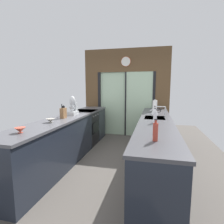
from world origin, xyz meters
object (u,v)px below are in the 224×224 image
at_px(mixing_bowl_far, 50,120).
at_px(paper_towel_roll, 155,106).
at_px(mixing_bowl_near, 20,130).
at_px(soap_bottle_near, 155,132).
at_px(soap_bottle_far, 155,116).
at_px(kettle, 155,111).
at_px(stand_mixer, 73,108).
at_px(oven_range, 85,128).
at_px(knife_block, 63,113).

relative_size(mixing_bowl_far, paper_towel_roll, 0.50).
height_order(mixing_bowl_near, mixing_bowl_far, mixing_bowl_near).
bearing_deg(soap_bottle_near, soap_bottle_far, 90.00).
bearing_deg(kettle, stand_mixer, -163.43).
relative_size(oven_range, stand_mixer, 2.19).
bearing_deg(kettle, soap_bottle_near, -90.05).
distance_m(mixing_bowl_far, paper_towel_roll, 2.57).
xyz_separation_m(mixing_bowl_near, paper_towel_roll, (1.78, 2.57, 0.10)).
bearing_deg(oven_range, soap_bottle_far, -34.94).
distance_m(oven_range, paper_towel_roll, 1.91).
bearing_deg(stand_mixer, soap_bottle_far, -15.72).
distance_m(kettle, paper_towel_roll, 0.42).
bearing_deg(soap_bottle_far, mixing_bowl_near, -147.81).
bearing_deg(mixing_bowl_near, mixing_bowl_far, 90.00).
relative_size(knife_block, paper_towel_roll, 0.89).
bearing_deg(soap_bottle_near, oven_range, 127.71).
height_order(mixing_bowl_near, soap_bottle_far, soap_bottle_far).
distance_m(oven_range, knife_block, 1.32).
bearing_deg(stand_mixer, knife_block, -90.01).
height_order(mixing_bowl_near, paper_towel_roll, paper_towel_roll).
bearing_deg(oven_range, soap_bottle_near, -52.29).
xyz_separation_m(mixing_bowl_far, kettle, (1.78, 1.43, 0.05)).
bearing_deg(kettle, paper_towel_roll, 90.25).
xyz_separation_m(kettle, soap_bottle_near, (-0.00, -2.10, 0.03)).
relative_size(mixing_bowl_near, paper_towel_roll, 0.45).
xyz_separation_m(knife_block, kettle, (1.78, 0.97, -0.02)).
distance_m(mixing_bowl_near, soap_bottle_near, 1.78).
xyz_separation_m(oven_range, knife_block, (0.02, -1.19, 0.57)).
xyz_separation_m(mixing_bowl_near, kettle, (1.78, 2.15, 0.04)).
relative_size(soap_bottle_near, paper_towel_roll, 0.82).
bearing_deg(soap_bottle_near, knife_block, 147.48).
xyz_separation_m(mixing_bowl_far, soap_bottle_near, (1.78, -0.68, 0.07)).
distance_m(oven_range, mixing_bowl_near, 2.43).
xyz_separation_m(mixing_bowl_far, soap_bottle_far, (1.78, 0.39, 0.07)).
distance_m(oven_range, mixing_bowl_far, 1.73).
distance_m(soap_bottle_near, soap_bottle_far, 1.07).
bearing_deg(soap_bottle_near, mixing_bowl_near, -178.37).
relative_size(kettle, paper_towel_roll, 0.80).
xyz_separation_m(kettle, soap_bottle_far, (-0.00, -1.03, 0.03)).
height_order(soap_bottle_near, paper_towel_roll, paper_towel_roll).
height_order(knife_block, stand_mixer, stand_mixer).
relative_size(knife_block, soap_bottle_far, 1.08).
xyz_separation_m(stand_mixer, soap_bottle_far, (1.78, -0.50, -0.05)).
relative_size(mixing_bowl_near, mixing_bowl_far, 0.91).
xyz_separation_m(mixing_bowl_near, soap_bottle_far, (1.78, 1.12, 0.07)).
height_order(knife_block, soap_bottle_far, knife_block).
distance_m(oven_range, kettle, 1.90).
distance_m(mixing_bowl_near, mixing_bowl_far, 0.73).
xyz_separation_m(mixing_bowl_near, knife_block, (-0.00, 1.19, 0.07)).
relative_size(oven_range, mixing_bowl_far, 5.86).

